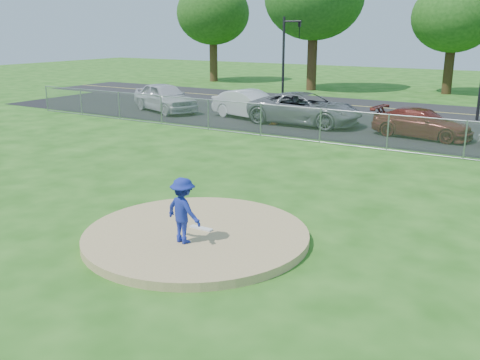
% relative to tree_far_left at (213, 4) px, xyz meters
% --- Properties ---
extents(ground, '(120.00, 120.00, 0.00)m').
position_rel_tree_far_left_xyz_m(ground, '(22.00, -23.00, -7.06)').
color(ground, '#1E5612').
rests_on(ground, ground).
extents(pitchers_mound, '(5.40, 5.40, 0.20)m').
position_rel_tree_far_left_xyz_m(pitchers_mound, '(22.00, -33.00, -6.96)').
color(pitchers_mound, tan).
rests_on(pitchers_mound, ground).
extents(pitching_rubber, '(0.60, 0.15, 0.04)m').
position_rel_tree_far_left_xyz_m(pitching_rubber, '(22.00, -32.80, -6.84)').
color(pitching_rubber, white).
rests_on(pitching_rubber, pitchers_mound).
extents(chain_link_fence, '(40.00, 0.06, 1.50)m').
position_rel_tree_far_left_xyz_m(chain_link_fence, '(22.00, -21.00, -6.31)').
color(chain_link_fence, gray).
rests_on(chain_link_fence, ground).
extents(parking_lot, '(50.00, 8.00, 0.01)m').
position_rel_tree_far_left_xyz_m(parking_lot, '(22.00, -16.50, -7.05)').
color(parking_lot, black).
rests_on(parking_lot, ground).
extents(street, '(60.00, 7.00, 0.01)m').
position_rel_tree_far_left_xyz_m(street, '(22.00, -9.00, -7.06)').
color(street, black).
rests_on(street, ground).
extents(tree_far_left, '(6.72, 6.72, 10.74)m').
position_rel_tree_far_left_xyz_m(tree_far_left, '(0.00, 0.00, 0.00)').
color(tree_far_left, '#3D2916').
rests_on(tree_far_left, ground).
extents(tree_center, '(6.16, 6.16, 9.84)m').
position_rel_tree_far_left_xyz_m(tree_center, '(21.00, 1.00, -0.59)').
color(tree_center, '#332312').
rests_on(tree_center, ground).
extents(traffic_signal_left, '(1.28, 0.20, 5.60)m').
position_rel_tree_far_left_xyz_m(traffic_signal_left, '(13.24, -11.00, -3.70)').
color(traffic_signal_left, black).
rests_on(traffic_signal_left, ground).
extents(pitcher, '(1.06, 0.72, 1.51)m').
position_rel_tree_far_left_xyz_m(pitcher, '(22.14, -33.67, -6.10)').
color(pitcher, navy).
rests_on(pitcher, pitchers_mound).
extents(traffic_cone, '(0.32, 0.32, 0.62)m').
position_rel_tree_far_left_xyz_m(traffic_cone, '(16.06, -17.97, -6.74)').
color(traffic_cone, '#D54C0B').
rests_on(traffic_cone, parking_lot).
extents(parked_car_silver, '(5.45, 3.73, 1.72)m').
position_rel_tree_far_left_xyz_m(parked_car_silver, '(8.34, -17.46, -6.19)').
color(parked_car_silver, silver).
rests_on(parked_car_silver, parking_lot).
extents(parked_car_white, '(4.99, 2.74, 1.56)m').
position_rel_tree_far_left_xyz_m(parked_car_white, '(14.07, -17.01, -6.27)').
color(parked_car_white, silver).
rests_on(parked_car_white, parking_lot).
extents(parked_car_gray, '(5.97, 2.77, 1.66)m').
position_rel_tree_far_left_xyz_m(parked_car_gray, '(17.45, -17.12, -6.22)').
color(parked_car_gray, slate).
rests_on(parked_car_gray, parking_lot).
extents(parked_car_darkred, '(4.75, 2.41, 1.32)m').
position_rel_tree_far_left_xyz_m(parked_car_darkred, '(23.54, -17.48, -6.39)').
color(parked_car_darkred, '#5D1E17').
rests_on(parked_car_darkred, parking_lot).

